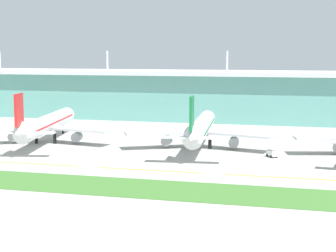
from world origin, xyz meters
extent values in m
plane|color=#A8A59E|center=(0.00, 0.00, 0.00)|extent=(600.00, 600.00, 0.00)
cube|color=#5B9E93|center=(0.00, 106.14, 10.28)|extent=(280.00, 28.00, 20.57)
cube|color=silver|center=(0.00, 106.14, 21.47)|extent=(288.00, 34.00, 1.80)
cylinder|color=silver|center=(-112.00, 100.54, 26.87)|extent=(0.90, 0.90, 9.00)
cylinder|color=silver|center=(-56.00, 100.54, 26.87)|extent=(0.90, 0.90, 9.00)
cylinder|color=silver|center=(0.00, 100.54, 26.87)|extent=(0.90, 0.90, 9.00)
cylinder|color=white|center=(-50.30, 27.64, 6.50)|extent=(16.14, 54.85, 5.80)
cone|color=white|center=(-55.91, 56.48, 6.50)|extent=(6.17, 4.98, 5.51)
cone|color=white|center=(-44.50, -2.17, 7.70)|extent=(6.10, 7.45, 5.72)
cube|color=red|center=(-44.69, -1.19, 14.15)|extent=(1.91, 6.42, 9.50)
cube|color=white|center=(-50.00, -2.73, 7.50)|extent=(10.43, 5.05, 0.36)
cube|color=white|center=(-39.20, -0.63, 7.50)|extent=(10.43, 5.05, 0.36)
cube|color=#B7BABF|center=(-61.23, 21.01, 5.20)|extent=(23.83, 18.78, 0.70)
cylinder|color=gray|center=(-60.33, 22.66, 2.40)|extent=(4.00, 5.03, 3.20)
cube|color=#B7BABF|center=(-37.68, 25.59, 5.20)|extent=(24.86, 11.25, 0.70)
cylinder|color=gray|center=(-39.13, 26.78, 2.40)|extent=(4.00, 5.03, 3.20)
cylinder|color=black|center=(-54.22, 47.80, 1.80)|extent=(0.70, 0.70, 3.60)
cylinder|color=black|center=(-52.87, 24.09, 1.80)|extent=(1.10, 1.10, 3.60)
cylinder|color=black|center=(-46.59, 25.31, 1.80)|extent=(1.10, 1.10, 3.60)
cube|color=red|center=(-50.30, 27.64, 6.90)|extent=(15.14, 49.48, 0.60)
cylinder|color=silver|center=(2.76, 30.82, 6.50)|extent=(11.85, 53.97, 5.80)
cone|color=silver|center=(-0.52, 59.46, 6.50)|extent=(5.93, 4.60, 5.51)
cone|color=silver|center=(6.14, 1.18, 7.70)|extent=(5.65, 7.14, 5.72)
cube|color=#146B38|center=(6.03, 2.17, 14.15)|extent=(1.42, 6.44, 9.50)
cube|color=silver|center=(0.62, 1.05, 7.50)|extent=(10.30, 4.31, 0.36)
cube|color=silver|center=(11.55, 2.30, 7.50)|extent=(10.30, 4.31, 0.36)
cube|color=#B7BABF|center=(-8.66, 25.06, 5.20)|extent=(24.33, 17.43, 0.70)
cylinder|color=gray|center=(-7.63, 26.63, 2.40)|extent=(3.69, 4.83, 3.20)
cube|color=#B7BABF|center=(15.18, 27.78, 5.20)|extent=(24.94, 12.96, 0.70)
cylinder|color=gray|center=(13.83, 29.08, 2.40)|extent=(3.69, 4.83, 3.20)
cylinder|color=black|center=(0.47, 50.81, 1.80)|extent=(0.70, 0.70, 3.60)
cylinder|color=black|center=(-0.08, 27.47, 1.80)|extent=(1.10, 1.10, 3.60)
cylinder|color=black|center=(6.28, 28.20, 1.80)|extent=(1.10, 1.10, 3.60)
cube|color=#146B38|center=(2.76, 30.82, 6.90)|extent=(11.28, 48.65, 0.60)
cube|color=#B7BABF|center=(44.50, 27.38, 5.20)|extent=(24.94, 12.52, 0.70)
cube|color=yellow|center=(-37.00, -8.72, 0.02)|extent=(28.00, 0.70, 0.04)
cube|color=yellow|center=(-3.00, -8.72, 0.02)|extent=(28.00, 0.70, 0.04)
cube|color=yellow|center=(31.00, -8.72, 0.02)|extent=(28.00, 0.70, 0.04)
cube|color=#3D702D|center=(0.00, -28.52, 0.05)|extent=(300.00, 18.00, 0.10)
cube|color=silver|center=(26.67, 18.64, 1.25)|extent=(3.51, 3.99, 1.60)
cube|color=silver|center=(26.67, 18.64, 2.40)|extent=(3.31, 3.69, 0.16)
cylinder|color=black|center=(28.05, 18.05, 0.45)|extent=(0.79, 0.94, 0.90)
cylinder|color=black|center=(26.71, 17.15, 0.45)|extent=(0.79, 0.94, 0.90)
cylinder|color=black|center=(26.64, 20.14, 0.45)|extent=(0.79, 0.94, 0.90)
cylinder|color=black|center=(25.30, 19.23, 0.45)|extent=(0.79, 0.94, 0.90)
camera|label=1|loc=(39.70, -149.84, 30.77)|focal=61.15mm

